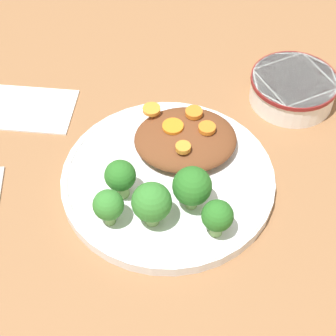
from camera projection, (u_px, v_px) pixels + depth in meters
The scene contains 15 objects.
ground_plane at pixel (168, 183), 0.73m from camera, with size 4.00×4.00×0.00m, color #8C603D.
plate at pixel (168, 178), 0.73m from camera, with size 0.28×0.28×0.02m.
dip_bowl at pixel (293, 88), 0.82m from camera, with size 0.13×0.13×0.04m.
stew_mound at pixel (185, 139), 0.74m from camera, with size 0.14×0.12×0.03m, color brown.
broccoli_floret_0 at pixel (152, 203), 0.65m from camera, with size 0.05×0.05×0.06m.
broccoli_floret_1 at pixel (108, 206), 0.65m from camera, with size 0.04×0.04×0.05m.
broccoli_floret_2 at pixel (120, 177), 0.68m from camera, with size 0.04×0.04×0.05m.
broccoli_floret_3 at pixel (192, 187), 0.66m from camera, with size 0.05×0.05×0.06m.
broccoli_floret_4 at pixel (217, 217), 0.64m from camera, with size 0.04×0.04×0.05m.
carrot_slice_0 at pixel (152, 109), 0.75m from camera, with size 0.02×0.02×0.01m, color orange.
carrot_slice_1 at pixel (194, 113), 0.75m from camera, with size 0.02×0.02×0.01m, color orange.
carrot_slice_2 at pixel (173, 126), 0.73m from camera, with size 0.03×0.03×0.00m, color orange.
carrot_slice_3 at pixel (207, 128), 0.73m from camera, with size 0.02×0.02×0.01m, color orange.
carrot_slice_4 at pixel (183, 147), 0.71m from camera, with size 0.02×0.02×0.01m, color orange.
napkin at pixel (25, 108), 0.82m from camera, with size 0.15×0.11×0.01m.
Camera 1 is at (-0.03, -0.46, 0.57)m, focal length 60.00 mm.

